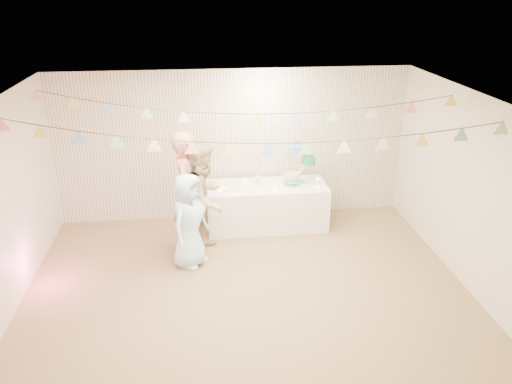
{
  "coord_description": "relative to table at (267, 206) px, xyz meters",
  "views": [
    {
      "loc": [
        -0.55,
        -5.64,
        3.91
      ],
      "look_at": [
        0.2,
        0.8,
        1.15
      ],
      "focal_mm": 35.0,
      "sensor_mm": 36.0,
      "label": 1
    }
  ],
  "objects": [
    {
      "name": "cake_top_tier",
      "position": [
        0.49,
        0.02,
        1.0
      ],
      "size": [
        0.25,
        0.25,
        0.19
      ],
      "primitive_type": null,
      "color": "#4899E2",
      "rests_on": "cake_stand"
    },
    {
      "name": "front_wall",
      "position": [
        -0.52,
        -4.49,
        0.92
      ],
      "size": [
        6.0,
        6.0,
        0.0
      ],
      "primitive_type": "plane",
      "color": "silver",
      "rests_on": "ground"
    },
    {
      "name": "table",
      "position": [
        0.0,
        0.0,
        0.0
      ],
      "size": [
        2.0,
        0.8,
        0.75
      ],
      "primitive_type": "cube",
      "color": "white",
      "rests_on": "floor"
    },
    {
      "name": "floor",
      "position": [
        -0.52,
        -1.99,
        -0.38
      ],
      "size": [
        6.0,
        6.0,
        0.0
      ],
      "primitive_type": "plane",
      "color": "brown",
      "rests_on": "ground"
    },
    {
      "name": "bunting_front",
      "position": [
        -0.52,
        -2.19,
        1.94
      ],
      "size": [
        5.6,
        0.9,
        0.36
      ],
      "primitive_type": null,
      "color": "#72A5E5",
      "rests_on": "ceiling"
    },
    {
      "name": "person_adult_a",
      "position": [
        -1.27,
        -0.64,
        0.58
      ],
      "size": [
        0.61,
        0.78,
        1.91
      ],
      "primitive_type": "imported",
      "rotation": [
        0.0,
        0.0,
        1.33
      ],
      "color": "tan",
      "rests_on": "floor"
    },
    {
      "name": "ceiling",
      "position": [
        -0.52,
        -1.99,
        2.22
      ],
      "size": [
        6.0,
        6.0,
        0.0
      ],
      "primitive_type": "plane",
      "color": "white",
      "rests_on": "ground"
    },
    {
      "name": "right_wall",
      "position": [
        2.48,
        -1.99,
        0.92
      ],
      "size": [
        5.0,
        5.0,
        0.0
      ],
      "primitive_type": "plane",
      "color": "silver",
      "rests_on": "ground"
    },
    {
      "name": "person_child",
      "position": [
        -1.28,
        -1.11,
        0.34
      ],
      "size": [
        0.77,
        0.83,
        1.43
      ],
      "primitive_type": "imported",
      "rotation": [
        0.0,
        0.0,
        0.98
      ],
      "color": "#B4E4FF",
      "rests_on": "floor"
    },
    {
      "name": "cake_bottom",
      "position": [
        0.4,
        -0.01,
        0.46
      ],
      "size": [
        0.31,
        0.31,
        0.15
      ],
      "primitive_type": null,
      "color": "#2BCCC9",
      "rests_on": "cake_stand"
    },
    {
      "name": "cake_stand",
      "position": [
        0.55,
        0.05,
        0.72
      ],
      "size": [
        0.62,
        0.36,
        0.69
      ],
      "primitive_type": null,
      "color": "silver",
      "rests_on": "table"
    },
    {
      "name": "tealight_2",
      "position": [
        0.1,
        -0.22,
        0.39
      ],
      "size": [
        0.04,
        0.04,
        0.03
      ],
      "primitive_type": "cylinder",
      "color": "#FFD88C",
      "rests_on": "table"
    },
    {
      "name": "tealight_0",
      "position": [
        -0.8,
        -0.15,
        0.39
      ],
      "size": [
        0.04,
        0.04,
        0.03
      ],
      "primitive_type": "cylinder",
      "color": "#FFD88C",
      "rests_on": "table"
    },
    {
      "name": "cake_middle",
      "position": [
        0.73,
        0.14,
        0.73
      ],
      "size": [
        0.27,
        0.27,
        0.22
      ],
      "primitive_type": null,
      "color": "#1E8B45",
      "rests_on": "cake_stand"
    },
    {
      "name": "tealight_5",
      "position": [
        0.9,
        0.15,
        0.39
      ],
      "size": [
        0.04,
        0.04,
        0.03
      ],
      "primitive_type": "cylinder",
      "color": "#FFD88C",
      "rests_on": "table"
    },
    {
      "name": "bunting_back",
      "position": [
        -0.52,
        -0.89,
        1.97
      ],
      "size": [
        5.6,
        1.1,
        0.4
      ],
      "primitive_type": null,
      "color": "pink",
      "rests_on": "ceiling"
    },
    {
      "name": "posy",
      "position": [
        -0.14,
        0.05,
        0.45
      ],
      "size": [
        0.14,
        0.14,
        0.16
      ],
      "primitive_type": null,
      "color": "white",
      "rests_on": "table"
    },
    {
      "name": "person_adult_b",
      "position": [
        -1.05,
        -0.75,
        0.52
      ],
      "size": [
        0.99,
        1.08,
        1.78
      ],
      "primitive_type": "imported",
      "rotation": [
        0.0,
        0.0,
        1.1
      ],
      "color": "tan",
      "rests_on": "floor"
    },
    {
      "name": "tealight_4",
      "position": [
        0.82,
        -0.18,
        0.39
      ],
      "size": [
        0.04,
        0.04,
        0.03
      ],
      "primitive_type": "cylinder",
      "color": "#FFD88C",
      "rests_on": "table"
    },
    {
      "name": "tealight_1",
      "position": [
        -0.35,
        0.18,
        0.39
      ],
      "size": [
        0.04,
        0.04,
        0.03
      ],
      "primitive_type": "cylinder",
      "color": "#FFD88C",
      "rests_on": "table"
    },
    {
      "name": "tealight_3",
      "position": [
        0.35,
        0.22,
        0.39
      ],
      "size": [
        0.04,
        0.04,
        0.03
      ],
      "primitive_type": "cylinder",
      "color": "#FFD88C",
      "rests_on": "table"
    },
    {
      "name": "back_wall",
      "position": [
        -0.52,
        0.51,
        0.92
      ],
      "size": [
        6.0,
        6.0,
        0.0
      ],
      "primitive_type": "plane",
      "color": "silver",
      "rests_on": "ground"
    },
    {
      "name": "platter",
      "position": [
        -0.64,
        -0.05,
        0.38
      ],
      "size": [
        0.33,
        0.33,
        0.02
      ],
      "primitive_type": "cylinder",
      "color": "white",
      "rests_on": "table"
    },
    {
      "name": "tealight_6",
      "position": [
        -0.72,
        -0.07,
        0.39
      ],
      "size": [
        0.04,
        0.04,
        0.03
      ],
      "primitive_type": "cylinder",
      "color": "#FFD88C",
      "rests_on": "table"
    }
  ]
}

